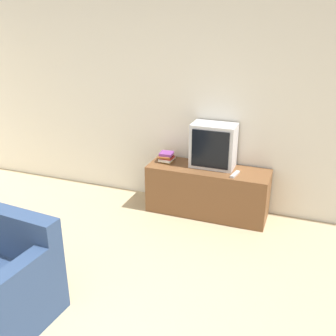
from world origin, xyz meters
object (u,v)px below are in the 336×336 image
tv_stand (207,191)px  remote_on_stand (235,174)px  book_stack (167,157)px  television (213,146)px

tv_stand → remote_on_stand: remote_on_stand is taller
tv_stand → book_stack: bearing=175.8°
tv_stand → book_stack: book_stack is taller
book_stack → remote_on_stand: size_ratio=1.10×
tv_stand → book_stack: (-0.55, 0.04, 0.36)m
television → book_stack: bearing=-175.9°
tv_stand → remote_on_stand: (0.34, -0.10, 0.31)m
television → remote_on_stand: television is taller
television → book_stack: (-0.58, -0.04, -0.20)m
remote_on_stand → book_stack: bearing=171.2°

